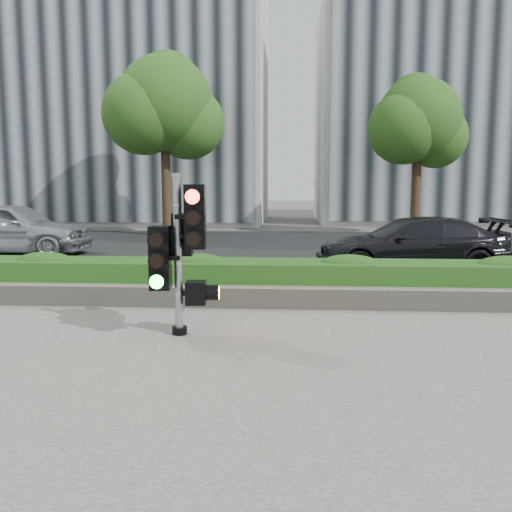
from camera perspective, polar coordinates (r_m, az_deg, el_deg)
name	(u,v)px	position (r m, az deg, el deg)	size (l,w,h in m)	color
ground	(255,342)	(7.24, -0.16, -9.01)	(120.00, 120.00, 0.00)	#51514C
sidewalk	(235,424)	(4.90, -2.21, -17.21)	(16.00, 11.00, 0.03)	#9E9389
road	(276,250)	(17.05, 2.10, 0.67)	(60.00, 13.00, 0.02)	black
curb	(266,291)	(10.28, 1.03, -3.67)	(60.00, 0.25, 0.12)	gray
stone_wall	(262,297)	(9.03, 0.66, -4.34)	(12.00, 0.32, 0.34)	gray
hedge	(264,280)	(9.63, 0.86, -2.55)	(12.00, 1.00, 0.68)	#3B8629
building_left	(118,83)	(31.85, -14.31, 17.20)	(16.00, 9.00, 15.00)	#B7B7B2
building_right	(480,113)	(33.84, 22.48, 13.72)	(18.00, 10.00, 12.00)	#B7B7B2
tree_left	(164,107)	(22.25, -9.62, 15.19)	(4.61, 4.03, 7.34)	black
tree_right	(418,123)	(23.15, 16.65, 13.28)	(4.10, 3.58, 6.53)	black
traffic_signal	(181,246)	(7.35, -7.95, 1.01)	(0.76, 0.58, 2.18)	black
car_silver	(11,228)	(17.24, -24.40, 2.69)	(1.83, 4.55, 1.55)	#B2B6BA
car_dark	(411,245)	(13.11, 16.00, 1.15)	(1.80, 4.43, 1.28)	black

